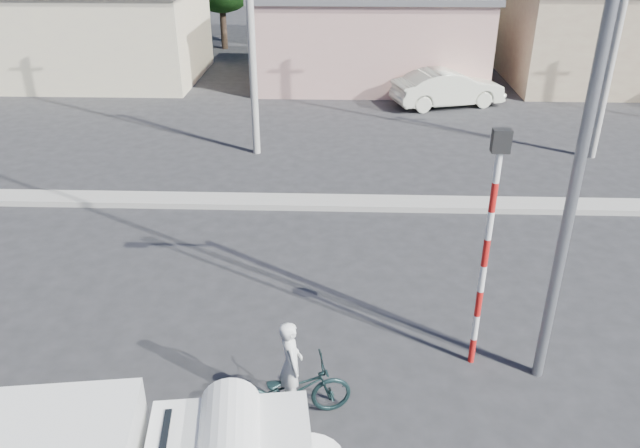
{
  "coord_description": "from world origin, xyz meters",
  "views": [
    {
      "loc": [
        0.79,
        -7.48,
        7.31
      ],
      "look_at": [
        0.38,
        4.3,
        1.3
      ],
      "focal_mm": 35.0,
      "sensor_mm": 36.0,
      "label": 1
    }
  ],
  "objects_px": {
    "cyclist": "(291,379)",
    "bicycle": "(292,391)",
    "traffic_pole": "(488,234)",
    "car_cream": "(448,88)",
    "streetlight": "(581,96)"
  },
  "relations": [
    {
      "from": "cyclist",
      "to": "bicycle",
      "type": "bearing_deg",
      "value": -0.0
    },
    {
      "from": "bicycle",
      "to": "cyclist",
      "type": "xyz_separation_m",
      "value": [
        0.0,
        0.0,
        0.25
      ]
    },
    {
      "from": "traffic_pole",
      "to": "car_cream",
      "type": "bearing_deg",
      "value": 83.29
    },
    {
      "from": "bicycle",
      "to": "cyclist",
      "type": "bearing_deg",
      "value": -0.0
    },
    {
      "from": "bicycle",
      "to": "car_cream",
      "type": "height_order",
      "value": "car_cream"
    },
    {
      "from": "cyclist",
      "to": "streetlight",
      "type": "xyz_separation_m",
      "value": [
        4.06,
        1.15,
        4.21
      ]
    },
    {
      "from": "cyclist",
      "to": "car_cream",
      "type": "distance_m",
      "value": 18.41
    },
    {
      "from": "bicycle",
      "to": "traffic_pole",
      "type": "xyz_separation_m",
      "value": [
        3.12,
        1.45,
        2.09
      ]
    },
    {
      "from": "traffic_pole",
      "to": "streetlight",
      "type": "height_order",
      "value": "streetlight"
    },
    {
      "from": "car_cream",
      "to": "traffic_pole",
      "type": "distance_m",
      "value": 16.48
    },
    {
      "from": "car_cream",
      "to": "traffic_pole",
      "type": "bearing_deg",
      "value": 156.51
    },
    {
      "from": "streetlight",
      "to": "cyclist",
      "type": "bearing_deg",
      "value": -164.19
    },
    {
      "from": "car_cream",
      "to": "streetlight",
      "type": "xyz_separation_m",
      "value": [
        -0.97,
        -16.56,
        4.22
      ]
    },
    {
      "from": "cyclist",
      "to": "traffic_pole",
      "type": "bearing_deg",
      "value": -79.07
    },
    {
      "from": "cyclist",
      "to": "streetlight",
      "type": "distance_m",
      "value": 5.96
    }
  ]
}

